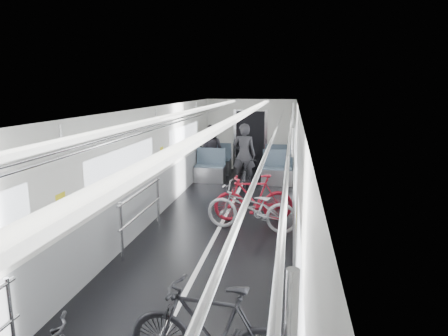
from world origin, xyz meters
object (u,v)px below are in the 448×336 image
object	(u,v)px
bike_right_mid	(251,207)
bike_right_far	(254,198)
bike_aisle	(246,172)
person_seated	(211,151)
bike_right_near	(211,332)
person_standing	(244,155)

from	to	relation	value
bike_right_mid	bike_right_far	bearing A→B (deg)	-170.91
bike_aisle	person_seated	xyz separation A→B (m)	(-1.26, 1.20, 0.38)
bike_right_near	bike_right_mid	distance (m)	4.15
bike_right_mid	bike_right_far	xyz separation A→B (m)	(-0.01, 0.60, 0.02)
bike_right_far	bike_aisle	xyz separation A→B (m)	(-0.49, 2.91, -0.06)
bike_aisle	person_standing	size ratio (longest dim) A/B	0.93
bike_right_far	bike_aisle	world-z (taller)	bike_right_far
bike_right_mid	bike_aisle	world-z (taller)	bike_right_mid
person_seated	bike_right_far	bearing A→B (deg)	123.31
person_standing	person_seated	xyz separation A→B (m)	(-1.18, 1.10, -0.08)
bike_right_near	bike_right_far	distance (m)	4.75
person_standing	person_seated	size ratio (longest dim) A/B	1.10
bike_aisle	person_standing	xyz separation A→B (m)	(-0.08, 0.10, 0.46)
bike_right_near	person_standing	xyz separation A→B (m)	(-0.62, 7.76, 0.40)
bike_aisle	person_standing	distance (m)	0.48
person_standing	bike_right_far	bearing A→B (deg)	101.74
bike_right_near	person_seated	bearing A→B (deg)	-163.20
bike_right_near	bike_right_far	bearing A→B (deg)	-174.07
bike_right_near	bike_aisle	world-z (taller)	bike_right_near
bike_right_mid	person_standing	world-z (taller)	person_standing
bike_right_mid	bike_right_far	world-z (taller)	bike_right_far
bike_right_near	person_standing	bearing A→B (deg)	-170.13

